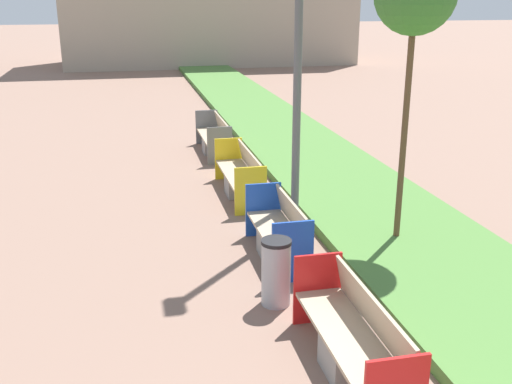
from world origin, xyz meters
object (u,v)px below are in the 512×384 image
bench_red_frame (353,343)px  bench_yellow_frame (241,178)px  bench_blue_frame (279,235)px  litter_bin (276,272)px  bench_grey_frame (214,139)px

bench_red_frame → bench_yellow_frame: 6.36m
bench_blue_frame → litter_bin: size_ratio=2.03×
bench_grey_frame → litter_bin: size_ratio=2.47×
bench_grey_frame → litter_bin: bearing=-93.0°
litter_bin → bench_grey_frame: bearing=87.0°
bench_grey_frame → litter_bin: bench_grey_frame is taller
bench_red_frame → litter_bin: bench_red_frame is taller
bench_red_frame → bench_grey_frame: bearing=90.0°
bench_blue_frame → bench_yellow_frame: bearing=89.9°
bench_blue_frame → bench_yellow_frame: 3.17m
litter_bin → bench_blue_frame: bearing=74.1°
bench_blue_frame → litter_bin: 1.56m
bench_blue_frame → litter_bin: (-0.43, -1.49, 0.11)m
bench_blue_frame → bench_grey_frame: bearing=90.0°
bench_yellow_frame → bench_grey_frame: bearing=90.0°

